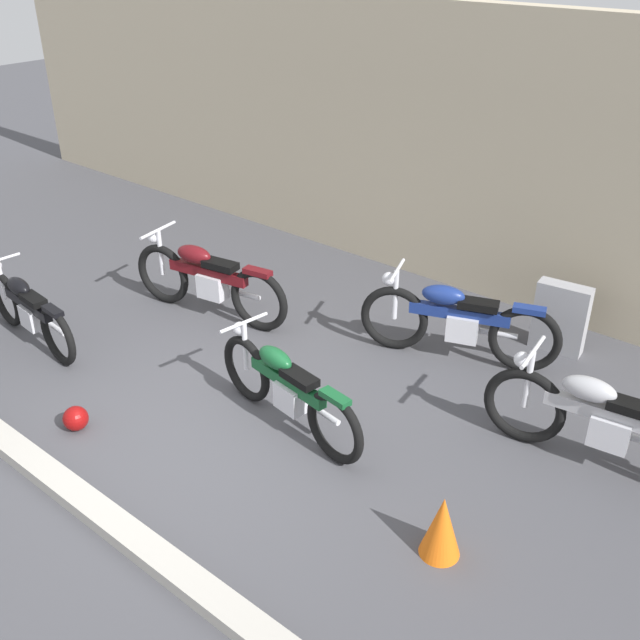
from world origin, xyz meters
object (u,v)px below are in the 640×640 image
Objects in this scene: motorcycle_maroon at (208,280)px; stone_marker at (560,318)px; motorcycle_blue at (457,321)px; motorcycle_black at (29,310)px; motorcycle_silver at (603,422)px; helmet at (76,418)px; motorcycle_green at (287,388)px; traffic_cone at (442,526)px.

stone_marker is at bearing -161.87° from motorcycle_maroon.
motorcycle_maroon is at bearing -0.39° from motorcycle_blue.
motorcycle_silver is at bearing -156.13° from motorcycle_black.
motorcycle_green reaches higher than helmet.
motorcycle_black is (-3.31, -0.68, -0.02)m from motorcycle_green.
motorcycle_green is (-1.98, 0.45, 0.16)m from traffic_cone.
motorcycle_silver reaches higher than helmet.
motorcycle_black is (-5.82, -2.00, -0.06)m from motorcycle_silver.
motorcycle_green is 3.38m from motorcycle_black.
traffic_cone is at bearing 98.13° from motorcycle_blue.
motorcycle_maroon is 1.11× the size of motorcycle_green.
motorcycle_blue reaches higher than motorcycle_black.
motorcycle_silver is at bearing 73.37° from traffic_cone.
stone_marker is at bearing -106.47° from motorcycle_green.
motorcycle_maroon is at bearing -4.24° from motorcycle_silver.
motorcycle_green is at bearing 41.00° from helmet.
helmet is 0.44× the size of traffic_cone.
motorcycle_maroon is at bearing -151.92° from stone_marker.
motorcycle_green is at bearing 53.68° from motorcycle_blue.
motorcycle_green is (1.53, 1.33, 0.31)m from helmet.
stone_marker is 1.21m from motorcycle_blue.
traffic_cone is 2.04m from motorcycle_green.
motorcycle_maroon reaches higher than motorcycle_silver.
helmet is 0.13× the size of motorcycle_black.
motorcycle_silver is 1.14× the size of motorcycle_black.
motorcycle_blue reaches higher than traffic_cone.
motorcycle_black is at bearing -177.56° from traffic_cone.
traffic_cone is 2.90m from motorcycle_blue.
motorcycle_silver is 2.84m from motorcycle_green.
motorcycle_green is at bearing 20.48° from motorcycle_silver.
stone_marker reaches higher than traffic_cone.
helmet is 1.92m from motorcycle_black.
motorcycle_black is (-3.91, -2.77, -0.06)m from motorcycle_blue.
motorcycle_silver is 2.06m from motorcycle_blue.
motorcycle_black is at bearing 160.00° from helmet.
helmet is at bearing 164.91° from motorcycle_black.
traffic_cone is 5.30m from motorcycle_black.
stone_marker is 0.41× the size of motorcycle_green.
helmet is at bearing 96.64° from motorcycle_maroon.
motorcycle_black reaches higher than traffic_cone.
motorcycle_green is at bearing -163.52° from motorcycle_black.
motorcycle_black is at bearing 15.08° from motorcycle_blue.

